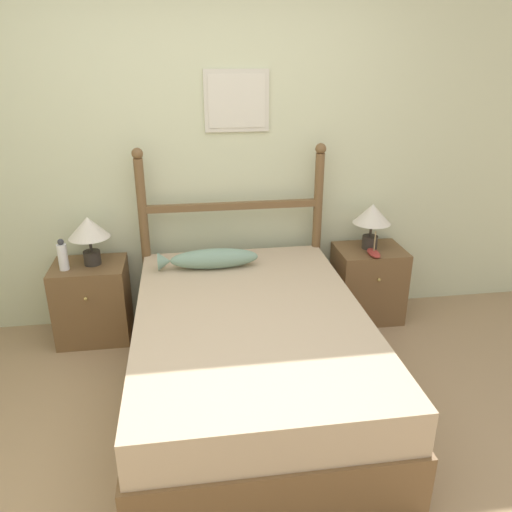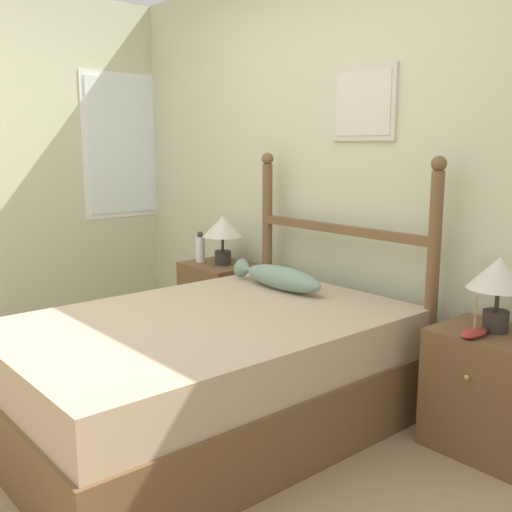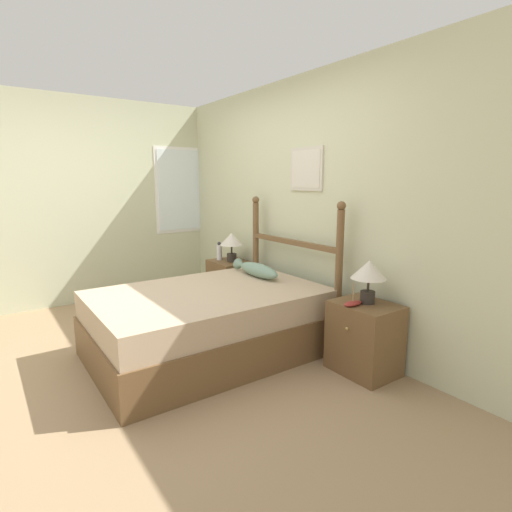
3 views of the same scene
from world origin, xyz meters
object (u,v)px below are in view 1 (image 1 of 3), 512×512
bed (251,355)px  table_lamp_right (372,217)px  fish_pillow (210,259)px  table_lamp_left (89,230)px  bottle (63,256)px  nightstand_right (367,283)px  nightstand_left (93,301)px  model_boat (374,253)px

bed → table_lamp_right: bearing=40.3°
table_lamp_right → fish_pillow: (-1.23, -0.22, -0.18)m
table_lamp_left → bottle: bearing=-159.0°
nightstand_right → table_lamp_left: bearing=179.9°
fish_pillow → nightstand_right: bearing=9.3°
nightstand_left → model_boat: model_boat is taller
bed → table_lamp_left: (-1.00, 0.86, 0.54)m
nightstand_left → fish_pillow: bearing=-13.3°
nightstand_left → table_lamp_left: table_lamp_left is taller
nightstand_right → bottle: (-2.22, -0.06, 0.39)m
table_lamp_right → bottle: (-2.22, -0.08, -0.15)m
bottle → nightstand_left: bearing=24.3°
model_boat → fish_pillow: 1.21m
bed → bottle: bearing=146.1°
nightstand_right → table_lamp_left: table_lamp_left is taller
table_lamp_left → model_boat: (2.02, -0.13, -0.23)m
table_lamp_left → fish_pillow: 0.86m
nightstand_left → table_lamp_left: (0.04, 0.00, 0.54)m
model_boat → fish_pillow: size_ratio=0.27×
bed → table_lamp_left: bearing=139.3°
nightstand_left → nightstand_right: bearing=0.0°
model_boat → fish_pillow: bearing=-176.6°
bed → bottle: 1.48m
bed → bottle: size_ratio=8.90×
bottle → nightstand_right: bearing=1.6°
nightstand_left → model_boat: bearing=-3.6°
bed → nightstand_left: bed is taller
nightstand_right → bottle: bearing=-178.4°
model_boat → bottle: bearing=178.3°
nightstand_left → nightstand_right: (2.08, 0.00, 0.00)m
table_lamp_right → model_boat: 0.27m
nightstand_right → table_lamp_left: 2.11m
table_lamp_right → model_boat: (-0.02, -0.15, -0.23)m
bed → table_lamp_right: (1.03, 0.88, 0.54)m
bed → nightstand_right: 1.35m
nightstand_left → bottle: 0.42m
bed → fish_pillow: fish_pillow is taller
table_lamp_left → bottle: size_ratio=1.55×
bed → table_lamp_right: table_lamp_right is taller
table_lamp_left → fish_pillow: size_ratio=0.51×
nightstand_right → table_lamp_right: (-0.01, 0.02, 0.54)m
nightstand_right → fish_pillow: fish_pillow is taller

